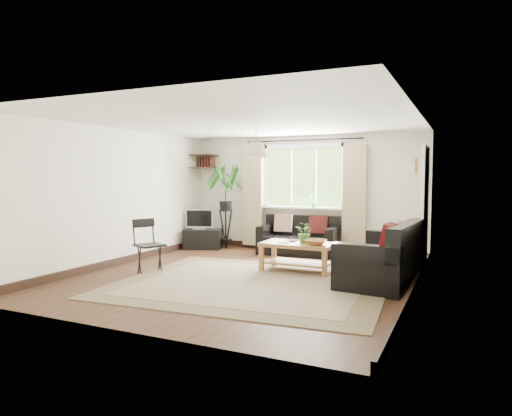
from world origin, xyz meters
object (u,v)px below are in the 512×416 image
at_px(coffee_table, 298,257).
at_px(palm_stand, 226,207).
at_px(folding_chair, 150,246).
at_px(sofa_right, 382,253).
at_px(sofa_back, 298,236).
at_px(tv_stand, 203,239).

height_order(coffee_table, palm_stand, palm_stand).
bearing_deg(folding_chair, sofa_right, -51.60).
bearing_deg(coffee_table, sofa_back, 109.17).
height_order(coffee_table, folding_chair, folding_chair).
distance_m(sofa_back, tv_stand, 2.12).
relative_size(sofa_right, palm_stand, 1.00).
xyz_separation_m(coffee_table, tv_stand, (-2.65, 1.36, -0.03)).
bearing_deg(folding_chair, palm_stand, 25.64).
relative_size(sofa_right, coffee_table, 1.56).
bearing_deg(folding_chair, coffee_table, -39.10).
distance_m(sofa_back, palm_stand, 1.76).
distance_m(sofa_right, coffee_table, 1.41).
bearing_deg(sofa_right, folding_chair, -70.84).
distance_m(sofa_right, tv_stand, 4.33).
height_order(sofa_back, sofa_right, sofa_right).
relative_size(sofa_right, folding_chair, 2.11).
height_order(coffee_table, tv_stand, coffee_table).
distance_m(coffee_table, palm_stand, 2.83).
bearing_deg(tv_stand, folding_chair, -97.81).
distance_m(sofa_back, coffee_table, 1.68).
bearing_deg(sofa_right, palm_stand, -111.68).
bearing_deg(palm_stand, sofa_back, -1.21).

